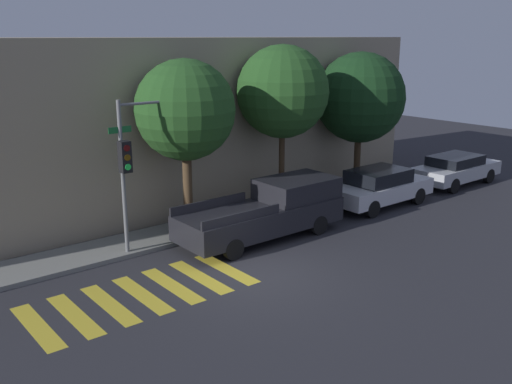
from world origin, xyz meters
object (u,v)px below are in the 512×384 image
at_px(traffic_light_pole, 139,148).
at_px(sedan_near_corner, 379,187).
at_px(pickup_truck, 270,210).
at_px(tree_far_end, 360,98).
at_px(tree_near_corner, 185,111).
at_px(sedan_middle, 456,169).
at_px(tree_midblock, 283,92).

relative_size(traffic_light_pole, sedan_near_corner, 1.05).
distance_m(pickup_truck, tree_far_end, 7.52).
bearing_deg(tree_near_corner, pickup_truck, -49.53).
relative_size(pickup_truck, tree_far_end, 0.98).
bearing_deg(sedan_near_corner, tree_far_end, 62.94).
relative_size(sedan_middle, tree_far_end, 0.78).
distance_m(traffic_light_pole, pickup_truck, 4.70).
bearing_deg(tree_midblock, sedan_near_corner, -33.52).
height_order(tree_midblock, tree_far_end, tree_midblock).
bearing_deg(sedan_middle, traffic_light_pole, 175.03).
bearing_deg(tree_midblock, sedan_middle, -14.05).
bearing_deg(sedan_near_corner, sedan_middle, 0.00).
height_order(sedan_middle, tree_near_corner, tree_near_corner).
distance_m(traffic_light_pole, sedan_middle, 14.85).
height_order(traffic_light_pole, tree_far_end, tree_far_end).
bearing_deg(tree_midblock, traffic_light_pole, -172.45).
distance_m(traffic_light_pole, tree_far_end, 10.50).
distance_m(sedan_middle, tree_midblock, 9.37).
height_order(pickup_truck, sedan_near_corner, pickup_truck).
bearing_deg(traffic_light_pole, pickup_truck, -18.08).
relative_size(traffic_light_pole, tree_midblock, 0.76).
relative_size(sedan_near_corner, tree_far_end, 0.77).
xyz_separation_m(traffic_light_pole, pickup_truck, (3.88, -1.27, -2.33)).
bearing_deg(tree_far_end, sedan_middle, -26.85).
height_order(pickup_truck, tree_midblock, tree_midblock).
distance_m(sedan_middle, tree_far_end, 5.62).
distance_m(pickup_truck, sedan_middle, 10.70).
height_order(traffic_light_pole, pickup_truck, traffic_light_pole).
height_order(tree_near_corner, tree_far_end, tree_far_end).
bearing_deg(tree_midblock, tree_near_corner, 180.00).
distance_m(tree_midblock, tree_far_end, 4.25).
relative_size(pickup_truck, tree_near_corner, 1.00).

